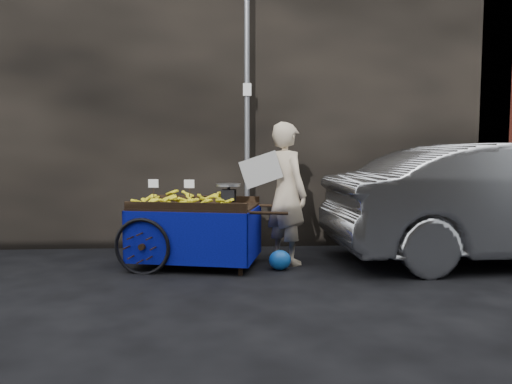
{
  "coord_description": "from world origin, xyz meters",
  "views": [
    {
      "loc": [
        -0.04,
        -6.13,
        1.54
      ],
      "look_at": [
        0.38,
        0.5,
        0.96
      ],
      "focal_mm": 35.0,
      "sensor_mm": 36.0,
      "label": 1
    }
  ],
  "objects": [
    {
      "name": "ground",
      "position": [
        0.0,
        0.0,
        0.0
      ],
      "size": [
        80.0,
        80.0,
        0.0
      ],
      "primitive_type": "plane",
      "color": "black",
      "rests_on": "ground"
    },
    {
      "name": "plastic_bag",
      "position": [
        0.66,
        0.07,
        0.13
      ],
      "size": [
        0.28,
        0.23,
        0.25
      ],
      "primitive_type": "ellipsoid",
      "color": "blue",
      "rests_on": "ground"
    },
    {
      "name": "parked_car",
      "position": [
        3.81,
        0.36,
        0.8
      ],
      "size": [
        4.94,
        1.91,
        1.6
      ],
      "primitive_type": "imported",
      "rotation": [
        0.0,
        0.0,
        1.62
      ],
      "color": "#ABAEB2",
      "rests_on": "ground"
    },
    {
      "name": "building_wall",
      "position": [
        0.39,
        2.6,
        2.5
      ],
      "size": [
        13.5,
        2.0,
        5.0
      ],
      "color": "black",
      "rests_on": "ground"
    },
    {
      "name": "street_pole",
      "position": [
        0.3,
        1.3,
        2.01
      ],
      "size": [
        0.12,
        0.1,
        4.0
      ],
      "color": "slate",
      "rests_on": "ground"
    },
    {
      "name": "vendor",
      "position": [
        0.78,
        0.45,
        0.95
      ],
      "size": [
        1.03,
        0.82,
        1.89
      ],
      "rotation": [
        0.0,
        0.0,
        2.18
      ],
      "color": "#BEAB8D",
      "rests_on": "ground"
    },
    {
      "name": "banana_cart",
      "position": [
        -0.47,
        0.38,
        0.72
      ],
      "size": [
        2.3,
        1.41,
        1.17
      ],
      "rotation": [
        0.0,
        0.0,
        -0.23
      ],
      "color": "black",
      "rests_on": "ground"
    }
  ]
}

